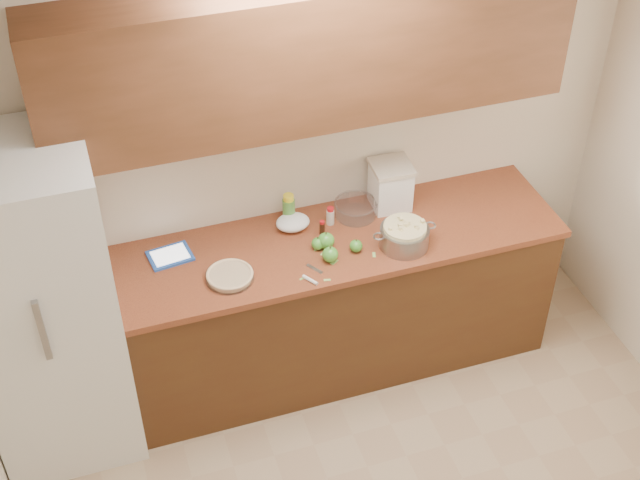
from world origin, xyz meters
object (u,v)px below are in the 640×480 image
object	(u,v)px
pie	(230,276)
colander	(404,236)
tablet	(170,256)
flour_canister	(391,185)

from	to	relation	value
pie	colander	bearing A→B (deg)	-1.79
colander	tablet	distance (m)	1.23
flour_canister	tablet	world-z (taller)	flour_canister
pie	tablet	bearing A→B (deg)	134.01
colander	tablet	xyz separation A→B (m)	(-1.19, 0.29, -0.06)
flour_canister	tablet	xyz separation A→B (m)	(-1.25, -0.06, -0.13)
pie	tablet	world-z (taller)	pie
tablet	pie	bearing A→B (deg)	-53.55
pie	colander	xyz separation A→B (m)	(0.94, -0.03, 0.04)
pie	flour_canister	distance (m)	1.06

